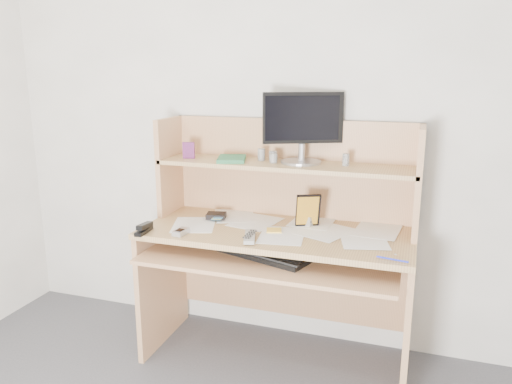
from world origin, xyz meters
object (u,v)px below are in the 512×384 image
(desk, at_px, (281,236))
(tv_remote, at_px, (250,237))
(keyboard, at_px, (264,253))
(game_case, at_px, (308,210))
(monitor, at_px, (303,125))

(desk, height_order, tv_remote, desk)
(keyboard, bearing_deg, game_case, 70.57)
(monitor, bearing_deg, game_case, -83.14)
(tv_remote, bearing_deg, monitor, 49.77)
(game_case, relative_size, monitor, 0.45)
(desk, bearing_deg, tv_remote, -107.87)
(game_case, bearing_deg, monitor, 97.19)
(tv_remote, distance_m, game_case, 0.37)
(game_case, bearing_deg, tv_remote, -154.42)
(tv_remote, xyz_separation_m, game_case, (0.23, 0.28, 0.08))
(desk, distance_m, game_case, 0.21)
(game_case, bearing_deg, keyboard, -152.40)
(keyboard, relative_size, monitor, 1.27)
(desk, height_order, keyboard, desk)
(desk, height_order, game_case, desk)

